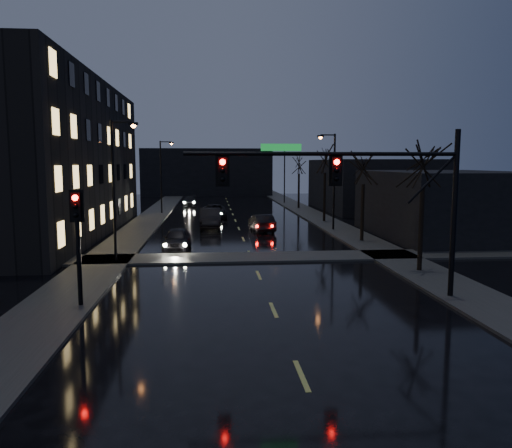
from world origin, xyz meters
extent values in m
plane|color=black|center=(0.00, 0.00, 0.00)|extent=(160.00, 160.00, 0.00)
cube|color=#2D2D2B|center=(-8.50, 35.00, 0.06)|extent=(3.00, 140.00, 0.12)
cube|color=#2D2D2B|center=(8.50, 35.00, 0.06)|extent=(3.00, 140.00, 0.12)
cube|color=#2D2D2B|center=(0.00, 18.50, 0.06)|extent=(40.00, 3.00, 0.12)
cube|color=black|center=(-16.50, 30.00, 6.00)|extent=(12.00, 30.00, 12.00)
cube|color=black|center=(15.50, 26.00, 2.50)|extent=(10.00, 14.00, 5.00)
cube|color=black|center=(17.00, 48.00, 3.00)|extent=(12.00, 18.00, 6.00)
cube|color=black|center=(-3.00, 78.00, 4.00)|extent=(22.00, 10.00, 8.00)
cylinder|color=black|center=(7.60, 9.00, 3.50)|extent=(0.22, 0.22, 7.00)
cylinder|color=black|center=(2.10, 9.00, 6.00)|extent=(11.00, 0.16, 0.16)
cylinder|color=black|center=(6.60, 9.00, 5.00)|extent=(2.05, 0.10, 2.05)
cube|color=#0C591E|center=(0.40, 9.00, 6.25)|extent=(1.60, 0.04, 0.28)
cube|color=black|center=(-1.90, 9.00, 5.35)|extent=(0.35, 0.28, 1.05)
sphere|color=#FF0705|center=(-1.90, 8.84, 5.68)|extent=(0.22, 0.22, 0.22)
cube|color=black|center=(2.60, 9.00, 5.35)|extent=(0.35, 0.28, 1.05)
sphere|color=#FF0705|center=(2.60, 8.84, 5.68)|extent=(0.22, 0.22, 0.22)
cylinder|color=black|center=(-7.50, 9.00, 2.20)|extent=(0.18, 0.18, 4.40)
cube|color=black|center=(-7.50, 9.00, 4.00)|extent=(0.35, 0.28, 1.05)
sphere|color=#FF0705|center=(-7.50, 8.84, 4.33)|extent=(0.22, 0.22, 0.22)
cylinder|color=black|center=(8.40, 14.00, 2.20)|extent=(0.24, 0.24, 4.40)
cylinder|color=black|center=(8.40, 24.00, 2.06)|extent=(0.24, 0.24, 4.12)
cylinder|color=black|center=(8.40, 36.00, 2.34)|extent=(0.24, 0.24, 4.68)
cylinder|color=black|center=(8.40, 50.00, 2.15)|extent=(0.24, 0.24, 4.29)
cylinder|color=black|center=(-7.80, 18.00, 4.00)|extent=(0.16, 0.16, 8.00)
cylinder|color=black|center=(-7.20, 18.00, 7.90)|extent=(1.20, 0.10, 0.10)
cube|color=black|center=(-6.60, 18.00, 7.80)|extent=(0.50, 0.25, 0.15)
sphere|color=orange|center=(-6.60, 18.00, 7.70)|extent=(0.28, 0.28, 0.28)
cylinder|color=black|center=(-7.80, 45.00, 4.00)|extent=(0.16, 0.16, 8.00)
cylinder|color=black|center=(-7.20, 45.00, 7.90)|extent=(1.20, 0.10, 0.10)
cube|color=black|center=(-6.60, 45.00, 7.80)|extent=(0.50, 0.25, 0.15)
sphere|color=orange|center=(-6.60, 45.00, 7.70)|extent=(0.28, 0.28, 0.28)
cylinder|color=black|center=(7.80, 30.00, 4.00)|extent=(0.16, 0.16, 8.00)
cylinder|color=black|center=(7.20, 30.00, 7.90)|extent=(1.20, 0.10, 0.10)
cube|color=black|center=(6.60, 30.00, 7.80)|extent=(0.50, 0.25, 0.15)
sphere|color=orange|center=(6.60, 30.00, 7.70)|extent=(0.28, 0.28, 0.28)
cylinder|color=black|center=(7.80, 58.00, 4.00)|extent=(0.16, 0.16, 8.00)
cylinder|color=black|center=(7.20, 58.00, 7.90)|extent=(1.20, 0.10, 0.10)
cube|color=black|center=(6.60, 58.00, 7.80)|extent=(0.50, 0.25, 0.15)
sphere|color=orange|center=(6.60, 58.00, 7.70)|extent=(0.28, 0.28, 0.28)
imported|color=black|center=(-4.60, 22.03, 0.70)|extent=(1.81, 4.17, 1.40)
imported|color=black|center=(-2.44, 32.85, 0.84)|extent=(1.77, 5.08, 1.67)
imported|color=black|center=(-1.98, 40.46, 0.70)|extent=(2.56, 5.13, 1.40)
imported|color=black|center=(-5.12, 54.90, 0.66)|extent=(2.01, 4.63, 1.33)
imported|color=black|center=(1.80, 30.14, 0.71)|extent=(1.97, 4.43, 1.41)
camera|label=1|loc=(-2.36, -10.57, 5.66)|focal=35.00mm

